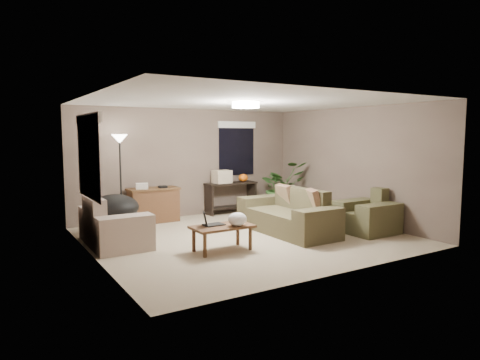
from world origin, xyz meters
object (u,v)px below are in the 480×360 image
papasan_chair (114,212)px  floor_lamp (120,150)px  desk (154,205)px  console_table (231,195)px  main_sofa (288,217)px  houseplant (282,192)px  coffee_table (222,229)px  loveseat (113,228)px  cat_scratching_post (342,214)px  armchair (367,217)px

papasan_chair → floor_lamp: bearing=64.6°
desk → console_table: same height
main_sofa → houseplant: bearing=56.3°
main_sofa → coffee_table: size_ratio=2.20×
papasan_chair → coffee_table: bearing=-56.9°
loveseat → console_table: 3.62m
cat_scratching_post → loveseat: bearing=169.9°
armchair → papasan_chair: bearing=153.1°
loveseat → cat_scratching_post: bearing=-10.1°
coffee_table → desk: desk is taller
armchair → papasan_chair: armchair is taller
armchair → papasan_chair: (-4.32, 2.19, 0.17)m
houseplant → papasan_chair: bearing=-174.1°
desk → cat_scratching_post: bearing=-34.5°
desk → floor_lamp: bearing=-164.2°
loveseat → armchair: size_ratio=1.60×
armchair → floor_lamp: 5.10m
armchair → papasan_chair: size_ratio=1.08×
houseplant → coffee_table: bearing=-142.0°
main_sofa → coffee_table: bearing=-163.9°
houseplant → armchair: bearing=-88.1°
loveseat → houseplant: size_ratio=1.27×
papasan_chair → cat_scratching_post: (4.45, -1.38, -0.25)m
console_table → floor_lamp: size_ratio=0.68×
armchair → cat_scratching_post: armchair is taller
main_sofa → houseplant: 2.21m
loveseat → console_table: loveseat is taller
main_sofa → desk: size_ratio=2.00×
console_table → cat_scratching_post: console_table is taller
floor_lamp → desk: bearing=15.8°
main_sofa → loveseat: same height
console_table → main_sofa: bearing=-92.1°
loveseat → houseplant: bearing=12.7°
papasan_chair → houseplant: 4.25m
loveseat → papasan_chair: 0.61m
desk → papasan_chair: 1.44m
console_table → papasan_chair: (-3.10, -0.99, 0.03)m
coffee_table → console_table: size_ratio=0.77×
desk → houseplant: houseplant is taller
loveseat → desk: bearing=49.1°
armchair → desk: (-3.22, 3.12, 0.08)m
loveseat → armchair: (4.50, -1.64, 0.00)m
main_sofa → floor_lamp: floor_lamp is taller
floor_lamp → houseplant: floor_lamp is taller
desk → loveseat: bearing=-130.9°
floor_lamp → coffee_table: bearing=-70.9°
coffee_table → console_table: bearing=57.3°
armchair → console_table: 3.41m
loveseat → armchair: same height
desk → houseplant: 3.17m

